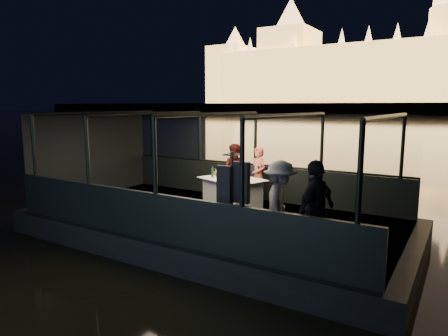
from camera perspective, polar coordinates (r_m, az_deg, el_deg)
The scene contains 27 objects.
river_water at distance 87.62m, azimuth 28.43°, elevation 5.89°, with size 500.00×500.00×0.00m, color black.
boat_hull at distance 9.33m, azimuth -1.30°, elevation -9.77°, with size 8.60×4.40×1.00m, color black.
boat_deck at distance 9.19m, azimuth -1.31°, elevation -6.94°, with size 8.00×4.00×0.04m, color black.
gunwale_port at distance 10.77m, azimuth 4.44°, elevation -2.03°, with size 8.00×0.08×0.90m, color black.
gunwale_starboard at distance 7.52m, azimuth -9.64°, elevation -6.95°, with size 8.00×0.08×0.90m, color black.
cabin_glass_port at distance 10.62m, azimuth 4.52°, elevation 4.08°, with size 8.00×0.02×1.40m, color #99B2B2, non-canonical shape.
cabin_glass_starboard at distance 7.30m, azimuth -9.88°, elevation 1.78°, with size 8.00×0.02×1.40m, color #99B2B2, non-canonical shape.
cabin_roof_glass at distance 8.84m, azimuth -1.36°, elevation 7.68°, with size 8.00×4.00×0.02m, color #99B2B2, non-canonical shape.
end_wall_fore at distance 11.59m, azimuth -18.23°, elevation 1.82°, with size 0.02×4.00×2.30m, color black, non-canonical shape.
end_wall_aft at distance 7.60m, azimuth 24.98°, elevation -2.09°, with size 0.02×4.00×2.30m, color black, non-canonical shape.
canopy_ribs at distance 8.94m, azimuth -1.34°, elevation 0.29°, with size 8.00×4.00×2.30m, color black, non-canonical shape.
dining_table_central at distance 9.60m, azimuth 1.19°, elevation -3.75°, with size 1.45×1.05×0.77m, color silver.
chair_port_left at distance 10.41m, azimuth 1.26°, elevation -2.38°, with size 0.45×0.45×0.96m, color black.
chair_port_right at distance 10.16m, azimuth 3.53°, elevation -2.68°, with size 0.45×0.45×0.96m, color black.
coat_stand at distance 6.92m, azimuth 1.19°, elevation -4.38°, with size 0.48×0.38×1.71m, color black, non-canonical shape.
person_woman_coral at distance 10.24m, azimuth 4.86°, elevation -0.90°, with size 0.52×0.35×1.45m, color #F57659.
person_man_maroon at distance 10.46m, azimuth 1.70°, elevation -0.66°, with size 0.72×0.56×1.51m, color #3A1110.
passenger_stripe at distance 7.01m, azimuth 8.00°, elevation -4.71°, with size 1.02×0.57×1.57m, color white.
passenger_dark at distance 6.56m, azimuth 12.96°, elevation -5.80°, with size 0.97×0.41×1.66m, color black.
wine_bottle at distance 9.69m, azimuth -1.68°, elevation -0.45°, with size 0.06×0.06×0.28m, color #13361A.
bread_basket at distance 10.03m, azimuth -0.97°, elevation -0.76°, with size 0.20×0.20×0.08m, color brown.
amber_candle at distance 9.57m, azimuth 1.39°, elevation -1.23°, with size 0.06×0.06×0.08m, color #F69B3D.
plate_near at distance 9.34m, azimuth 2.58°, elevation -1.69°, with size 0.26×0.26×0.02m, color silver.
plate_far at distance 9.88m, azimuth -0.16°, elevation -1.09°, with size 0.21×0.21×0.01m, color silver.
wine_glass_white at distance 9.74m, azimuth -1.12°, elevation -0.72°, with size 0.06×0.06×0.19m, color silver, non-canonical shape.
wine_glass_red at distance 9.69m, azimuth 2.58°, elevation -0.78°, with size 0.07×0.07×0.20m, color silver, non-canonical shape.
wine_glass_empty at distance 9.44m, azimuth 0.54°, elevation -1.02°, with size 0.07×0.07×0.21m, color white, non-canonical shape.
Camera 1 is at (4.79, -7.43, 2.99)m, focal length 32.00 mm.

